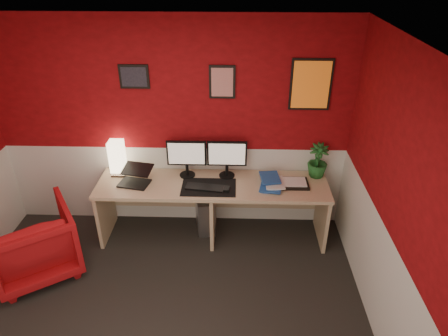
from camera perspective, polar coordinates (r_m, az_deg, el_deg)
ground at (r=4.01m, az=-9.89°, el=-21.97°), size 4.00×3.50×0.01m
ceiling at (r=2.59m, az=-14.75°, el=15.05°), size 4.00×3.50×0.01m
wall_back at (r=4.62m, az=-7.28°, el=5.62°), size 4.00×0.01×2.50m
wall_right at (r=3.31m, az=24.50°, el=-7.70°), size 0.01×3.50×2.50m
wainscot_back at (r=4.97m, az=-6.74°, el=-2.33°), size 4.00×0.01×1.00m
wainscot_right at (r=3.78m, az=21.99°, el=-16.83°), size 0.01×3.50×1.00m
desk at (r=4.71m, az=-1.58°, el=-6.02°), size 2.60×0.65×0.73m
shoji_lamp at (r=4.76m, az=-14.89°, el=1.27°), size 0.16×0.16×0.40m
laptop at (r=4.56m, az=-12.76°, el=-1.06°), size 0.37×0.29×0.22m
monitor_left at (r=4.55m, az=-5.38°, el=2.10°), size 0.45×0.06×0.58m
monitor_right at (r=4.52m, az=0.42°, el=2.04°), size 0.45×0.06×0.58m
desk_mat at (r=4.45m, az=-2.19°, el=-2.74°), size 0.60×0.38×0.01m
keyboard at (r=4.42m, az=-2.75°, el=-2.75°), size 0.44×0.20×0.02m
mouse at (r=4.38m, az=0.36°, el=-3.01°), size 0.07×0.11×0.03m
book_bottom at (r=4.49m, az=5.23°, el=-2.35°), size 0.29×0.35×0.03m
book_middle at (r=4.48m, az=5.88°, el=-2.10°), size 0.22×0.29×0.02m
book_top at (r=4.51m, az=5.23°, el=-1.48°), size 0.24×0.30×0.03m
zen_tray at (r=4.55m, az=9.69°, el=-2.17°), size 0.35×0.25×0.03m
potted_plant at (r=4.68m, az=13.18°, el=1.03°), size 0.24×0.24×0.40m
pc_tower at (r=4.94m, az=-2.74°, el=-6.16°), size 0.28×0.48×0.45m
armchair at (r=4.69m, az=-25.54°, el=-9.49°), size 1.13×1.14×0.76m
art_left at (r=4.48m, az=-12.65°, el=12.55°), size 0.32×0.02×0.26m
art_center at (r=4.36m, az=-0.26°, el=12.11°), size 0.28×0.02×0.36m
art_right at (r=4.43m, az=12.23°, el=11.48°), size 0.44×0.02×0.56m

